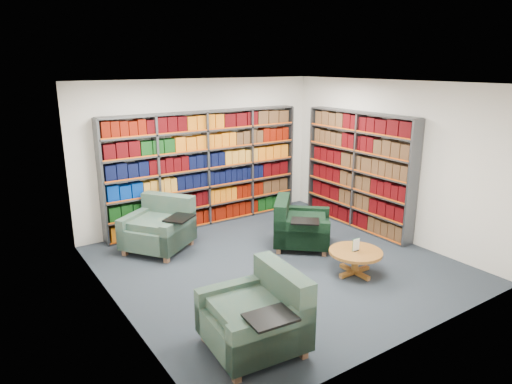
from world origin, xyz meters
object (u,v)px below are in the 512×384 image
chair_teal_front (261,318)px  coffee_table (356,256)px  chair_green_right (297,228)px  chair_teal_left (161,228)px

chair_teal_front → coffee_table: bearing=18.0°
chair_green_right → chair_teal_front: size_ratio=1.08×
chair_green_right → coffee_table: 1.35m
chair_green_right → coffee_table: size_ratio=1.64×
chair_teal_front → coffee_table: chair_teal_front is taller
chair_teal_left → coffee_table: chair_teal_left is taller
chair_teal_left → chair_teal_front: 3.31m
chair_teal_left → chair_teal_front: size_ratio=1.14×
chair_teal_left → chair_green_right: bearing=-31.7°
chair_green_right → coffee_table: bearing=-88.5°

